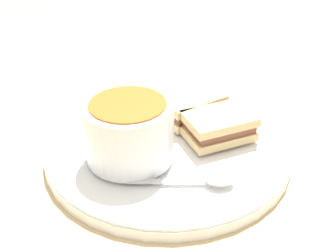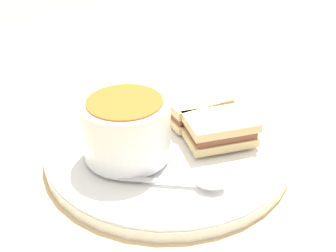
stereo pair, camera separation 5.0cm
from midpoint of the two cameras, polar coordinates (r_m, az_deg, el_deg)
name	(u,v)px [view 1 (the left image)]	position (r m, az deg, el deg)	size (l,w,h in m)	color
ground_plane	(168,151)	(0.53, -2.75, -3.74)	(2.40, 2.40, 0.00)	#D1B27F
plate	(168,145)	(0.52, -2.77, -2.88)	(0.32, 0.32, 0.02)	white
soup_bowl	(129,130)	(0.47, -8.72, -0.71)	(0.11, 0.11, 0.07)	white
spoon	(211,180)	(0.44, 2.95, -7.89)	(0.12, 0.05, 0.01)	silver
sandwich_half_near	(219,126)	(0.51, 4.61, -0.04)	(0.11, 0.10, 0.03)	#DBBC7F
sandwich_half_far	(191,106)	(0.56, 0.71, 2.84)	(0.10, 0.11, 0.03)	#DBBC7F
menu_sheet	(34,66)	(0.83, -20.56, 8.07)	(0.28, 0.33, 0.00)	white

